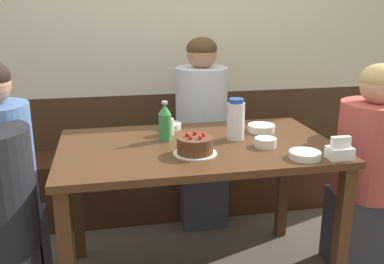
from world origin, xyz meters
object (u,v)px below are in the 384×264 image
Objects in this scene: bowl_soup_white at (261,128)px; bowl_side_dish at (305,155)px; napkin_holder at (340,151)px; person_teal_shirt at (201,136)px; bowl_sauce_shallow at (170,126)px; person_pale_blue_shirt at (369,172)px; birthday_cake at (195,146)px; bench_seat at (173,181)px; glass_water_tall at (167,127)px; soju_bottle at (165,122)px; water_pitcher at (236,120)px; person_grey_tee at (2,193)px; bowl_rice_small at (266,142)px.

bowl_soup_white is 0.45m from bowl_side_dish.
person_teal_shirt reaches higher than napkin_holder.
bowl_sauce_shallow is 0.11× the size of person_pale_blue_shirt.
bowl_sauce_shallow is at bearing 96.53° from birthday_cake.
glass_water_tall reaches higher than bench_seat.
soju_bottle reaches higher than glass_water_tall.
napkin_holder is at bearing 37.13° from person_pale_blue_shirt.
bench_seat is 0.77m from bowl_sauce_shallow.
napkin_holder is 0.53m from bowl_soup_white.
birthday_cake reaches higher than bowl_side_dish.
person_pale_blue_shirt reaches higher than water_pitcher.
water_pitcher is at bearing -40.54° from bowl_sauce_shallow.
soju_bottle is at bearing 149.47° from napkin_holder.
soju_bottle is (-0.11, 0.24, 0.06)m from birthday_cake.
bowl_soup_white is (-0.19, 0.49, -0.02)m from napkin_holder.
bench_seat is 15.67× the size of bowl_soup_white.
water_pitcher is 1.43× the size of bowl_soup_white.
soju_bottle is at bearing -29.55° from person_teal_shirt.
bench_seat is 18.47× the size of bowl_sauce_shallow.
soju_bottle is 0.85m from person_grey_tee.
person_pale_blue_shirt reaches higher than bowl_rice_small.
bench_seat is at bearing 40.89° from person_grey_tee.
birthday_cake is at bearing -174.26° from bowl_rice_small.
bowl_soup_white is 1.36m from person_grey_tee.
bowl_sauce_shallow is (0.06, 0.21, -0.08)m from soju_bottle.
bowl_rice_small is at bearing -23.36° from soju_bottle.
person_teal_shirt is at bearing 53.39° from bowl_sauce_shallow.
birthday_cake is at bearing -14.79° from person_teal_shirt.
birthday_cake is at bearing -76.70° from glass_water_tall.
person_grey_tee reaches higher than soju_bottle.
bowl_soup_white is at bearing -59.76° from bench_seat.
water_pitcher is 2.00× the size of bowl_rice_small.
glass_water_tall is at bearing -13.91° from person_pale_blue_shirt.
bowl_sauce_shallow is at bearing 135.12° from bowl_rice_small.
person_teal_shirt is at bearing 113.74° from bowl_soup_white.
bowl_side_dish is 0.12× the size of person_grey_tee.
glass_water_tall is 1.12m from person_pale_blue_shirt.
bowl_rice_small is (0.36, 0.04, -0.02)m from birthday_cake.
person_pale_blue_shirt is (1.09, -0.16, -0.30)m from soju_bottle.
bowl_rice_small reaches higher than bowl_sauce_shallow.
bench_seat is 0.87m from glass_water_tall.
napkin_holder is 0.76× the size of bowl_side_dish.
bowl_sauce_shallow is (-0.49, 0.15, -0.00)m from bowl_soup_white.
napkin_holder is at bearing -36.98° from glass_water_tall.
water_pitcher is 0.20m from bowl_rice_small.
bowl_side_dish is at bearing -48.91° from bowl_sauce_shallow.
bowl_rice_small is 1.29m from person_grey_tee.
soju_bottle is 0.17× the size of person_grey_tee.
water_pitcher reaches higher than birthday_cake.
person_pale_blue_shirt is (0.62, 0.04, -0.22)m from bowl_rice_small.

